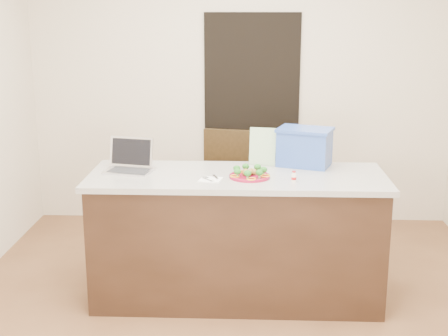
{
  "coord_description": "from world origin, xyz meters",
  "views": [
    {
      "loc": [
        0.08,
        -3.92,
        2.04
      ],
      "look_at": [
        -0.09,
        0.2,
        0.98
      ],
      "focal_mm": 50.0,
      "sensor_mm": 36.0,
      "label": 1
    }
  ],
  "objects_px": {
    "yogurt_bottle": "(294,177)",
    "blue_box": "(305,147)",
    "plate": "(250,176)",
    "chair": "(229,184)",
    "laptop": "(130,162)",
    "napkin": "(211,180)",
    "island": "(237,236)"
  },
  "relations": [
    {
      "from": "yogurt_bottle",
      "to": "blue_box",
      "type": "xyz_separation_m",
      "value": [
        0.1,
        0.44,
        0.11
      ]
    },
    {
      "from": "yogurt_bottle",
      "to": "chair",
      "type": "bearing_deg",
      "value": 113.02
    },
    {
      "from": "plate",
      "to": "blue_box",
      "type": "relative_size",
      "value": 0.62
    },
    {
      "from": "plate",
      "to": "napkin",
      "type": "bearing_deg",
      "value": -164.59
    },
    {
      "from": "laptop",
      "to": "napkin",
      "type": "bearing_deg",
      "value": -10.05
    },
    {
      "from": "island",
      "to": "blue_box",
      "type": "height_order",
      "value": "blue_box"
    },
    {
      "from": "plate",
      "to": "napkin",
      "type": "height_order",
      "value": "plate"
    },
    {
      "from": "blue_box",
      "to": "napkin",
      "type": "bearing_deg",
      "value": -128.12
    },
    {
      "from": "napkin",
      "to": "blue_box",
      "type": "xyz_separation_m",
      "value": [
        0.66,
        0.43,
        0.14
      ]
    },
    {
      "from": "laptop",
      "to": "yogurt_bottle",
      "type": "bearing_deg",
      "value": -0.6
    },
    {
      "from": "island",
      "to": "blue_box",
      "type": "relative_size",
      "value": 4.58
    },
    {
      "from": "island",
      "to": "plate",
      "type": "distance_m",
      "value": 0.48
    },
    {
      "from": "blue_box",
      "to": "island",
      "type": "bearing_deg",
      "value": -131.4
    },
    {
      "from": "island",
      "to": "laptop",
      "type": "height_order",
      "value": "laptop"
    },
    {
      "from": "plate",
      "to": "yogurt_bottle",
      "type": "relative_size",
      "value": 3.84
    },
    {
      "from": "napkin",
      "to": "chair",
      "type": "distance_m",
      "value": 1.13
    },
    {
      "from": "island",
      "to": "yogurt_bottle",
      "type": "relative_size",
      "value": 28.42
    },
    {
      "from": "plate",
      "to": "laptop",
      "type": "xyz_separation_m",
      "value": [
        -0.85,
        0.16,
        0.05
      ]
    },
    {
      "from": "yogurt_bottle",
      "to": "laptop",
      "type": "height_order",
      "value": "laptop"
    },
    {
      "from": "napkin",
      "to": "chair",
      "type": "xyz_separation_m",
      "value": [
        0.09,
        1.07,
        -0.34
      ]
    },
    {
      "from": "laptop",
      "to": "blue_box",
      "type": "height_order",
      "value": "blue_box"
    },
    {
      "from": "yogurt_bottle",
      "to": "napkin",
      "type": "bearing_deg",
      "value": 178.31
    },
    {
      "from": "island",
      "to": "blue_box",
      "type": "xyz_separation_m",
      "value": [
        0.48,
        0.28,
        0.6
      ]
    },
    {
      "from": "laptop",
      "to": "plate",
      "type": "bearing_deg",
      "value": 0.95
    },
    {
      "from": "blue_box",
      "to": "plate",
      "type": "bearing_deg",
      "value": -119.29
    },
    {
      "from": "chair",
      "to": "napkin",
      "type": "bearing_deg",
      "value": -83.5
    },
    {
      "from": "island",
      "to": "laptop",
      "type": "distance_m",
      "value": 0.93
    },
    {
      "from": "island",
      "to": "napkin",
      "type": "xyz_separation_m",
      "value": [
        -0.18,
        -0.15,
        0.46
      ]
    },
    {
      "from": "plate",
      "to": "chair",
      "type": "bearing_deg",
      "value": 99.64
    },
    {
      "from": "napkin",
      "to": "blue_box",
      "type": "bearing_deg",
      "value": 32.94
    },
    {
      "from": "napkin",
      "to": "yogurt_bottle",
      "type": "bearing_deg",
      "value": -1.69
    },
    {
      "from": "island",
      "to": "plate",
      "type": "relative_size",
      "value": 7.4
    }
  ]
}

